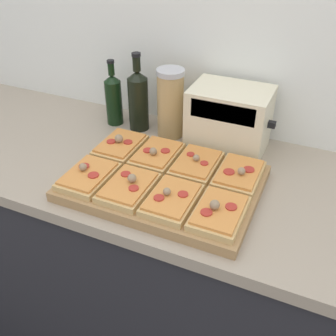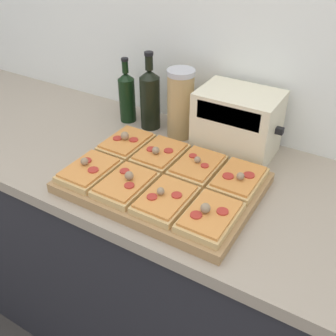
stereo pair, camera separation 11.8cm
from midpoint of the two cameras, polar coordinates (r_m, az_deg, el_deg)
name	(u,v)px [view 1 (the left image)]	position (r m, az deg, el deg)	size (l,w,h in m)	color
wall_back	(221,42)	(1.42, 5.24, 17.65)	(6.00, 0.06, 2.50)	silver
kitchen_counter	(178,270)	(1.57, -0.78, -14.65)	(2.63, 0.67, 0.94)	#232328
cutting_board	(164,183)	(1.18, -3.46, -2.27)	(0.56, 0.40, 0.03)	#A37A4C
pizza_slice_back_left	(120,145)	(1.32, -9.50, 3.19)	(0.13, 0.18, 0.06)	tan
pizza_slice_back_midleft	(157,154)	(1.26, -4.30, 1.91)	(0.13, 0.18, 0.05)	tan
pizza_slice_back_midright	(196,164)	(1.21, 1.38, 0.52)	(0.13, 0.18, 0.05)	tan
pizza_slice_back_right	(239,174)	(1.18, 7.46, -0.97)	(0.13, 0.18, 0.05)	tan
pizza_slice_front_left	(88,176)	(1.20, -14.31, -1.19)	(0.13, 0.18, 0.05)	tan
pizza_slice_front_midleft	(129,187)	(1.13, -8.75, -2.83)	(0.13, 0.18, 0.05)	tan
pizza_slice_front_midright	(172,199)	(1.07, -2.60, -4.66)	(0.13, 0.18, 0.05)	tan
pizza_slice_front_right	(219,212)	(1.03, 4.19, -6.56)	(0.13, 0.18, 0.05)	tan
olive_oil_bottle	(114,98)	(1.52, -10.16, 9.86)	(0.06, 0.06, 0.25)	black
wine_bottle	(138,99)	(1.46, -6.70, 9.84)	(0.07, 0.07, 0.29)	black
grain_jar_tall	(170,103)	(1.40, -2.10, 9.28)	(0.10, 0.10, 0.25)	tan
toaster_oven	(229,119)	(1.34, 6.35, 6.99)	(0.28, 0.19, 0.22)	beige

